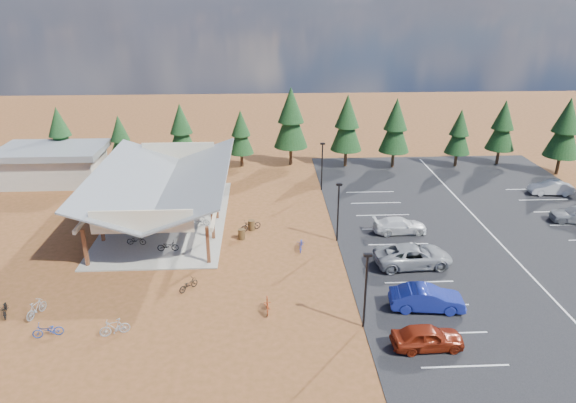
{
  "coord_description": "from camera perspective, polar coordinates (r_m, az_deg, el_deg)",
  "views": [
    {
      "loc": [
        -1.02,
        -36.49,
        19.4
      ],
      "look_at": [
        1.01,
        4.95,
        2.43
      ],
      "focal_mm": 32.0,
      "sensor_mm": 36.0,
      "label": 1
    }
  ],
  "objects": [
    {
      "name": "trash_bin_1",
      "position": [
        45.16,
        -4.08,
        -2.63
      ],
      "size": [
        0.6,
        0.6,
        0.9
      ],
      "primitive_type": "cylinder",
      "color": "#4D361B",
      "rests_on": "ground"
    },
    {
      "name": "pine_6",
      "position": [
        61.31,
        11.85,
        8.24
      ],
      "size": [
        3.55,
        3.55,
        8.27
      ],
      "color": "#382314",
      "rests_on": "ground"
    },
    {
      "name": "concrete_pad",
      "position": [
        48.44,
        -13.26,
        -1.93
      ],
      "size": [
        10.6,
        18.6,
        0.1
      ],
      "primitive_type": "cube",
      "color": "gray",
      "rests_on": "ground"
    },
    {
      "name": "pine_0",
      "position": [
        64.24,
        -24.03,
        7.02
      ],
      "size": [
        3.25,
        3.25,
        7.58
      ],
      "color": "#382314",
      "rests_on": "ground"
    },
    {
      "name": "pine_1",
      "position": [
        61.88,
        -18.15,
        6.76
      ],
      "size": [
        2.84,
        2.84,
        6.62
      ],
      "color": "#382314",
      "rests_on": "ground"
    },
    {
      "name": "pine_4",
      "position": [
        60.85,
        0.32,
        9.25
      ],
      "size": [
        4.02,
        4.02,
        9.36
      ],
      "color": "#382314",
      "rests_on": "ground"
    },
    {
      "name": "bike_5",
      "position": [
        46.28,
        -9.64,
        -2.06
      ],
      "size": [
        1.71,
        0.98,
        0.99
      ],
      "primitive_type": "imported",
      "rotation": [
        0.0,
        0.0,
        1.24
      ],
      "color": "gray",
      "rests_on": "concrete_pad"
    },
    {
      "name": "bike_7",
      "position": [
        52.98,
        -8.96,
        1.19
      ],
      "size": [
        1.76,
        0.72,
        1.03
      ],
      "primitive_type": "imported",
      "rotation": [
        0.0,
        0.0,
        1.71
      ],
      "color": "maroon",
      "rests_on": "concrete_pad"
    },
    {
      "name": "bike_14",
      "position": [
        41.66,
        1.47,
        -4.79
      ],
      "size": [
        0.87,
        1.87,
        0.94
      ],
      "primitive_type": "imported",
      "rotation": [
        0.0,
        0.0,
        -0.14
      ],
      "color": "navy",
      "rests_on": "ground"
    },
    {
      "name": "trash_bin_0",
      "position": [
        43.6,
        -5.18,
        -3.62
      ],
      "size": [
        0.6,
        0.6,
        0.9
      ],
      "primitive_type": "cylinder",
      "color": "#4D361B",
      "rests_on": "ground"
    },
    {
      "name": "bike_0",
      "position": [
        44.04,
        -16.5,
        -4.14
      ],
      "size": [
        1.61,
        0.67,
        0.83
      ],
      "primitive_type": "imported",
      "rotation": [
        0.0,
        0.0,
        1.49
      ],
      "color": "black",
      "rests_on": "concrete_pad"
    },
    {
      "name": "pine_3",
      "position": [
        60.88,
        -5.26,
        7.65
      ],
      "size": [
        2.92,
        2.92,
        6.81
      ],
      "color": "#382314",
      "rests_on": "ground"
    },
    {
      "name": "bike_12",
      "position": [
        37.03,
        -11.02,
        -9.04
      ],
      "size": [
        1.51,
        1.58,
        0.85
      ],
      "primitive_type": "imported",
      "rotation": [
        0.0,
        0.0,
        2.41
      ],
      "color": "black",
      "rests_on": "ground"
    },
    {
      "name": "pine_13",
      "position": [
        65.3,
        28.46,
        7.18
      ],
      "size": [
        3.79,
        3.79,
        8.83
      ],
      "color": "#382314",
      "rests_on": "ground"
    },
    {
      "name": "car_9",
      "position": [
        59.29,
        27.15,
        1.36
      ],
      "size": [
        4.35,
        1.85,
        1.4
      ],
      "primitive_type": "imported",
      "rotation": [
        0.0,
        0.0,
        -1.66
      ],
      "color": "silver",
      "rests_on": "asphalt_lot"
    },
    {
      "name": "outbuilding",
      "position": [
        61.63,
        -24.62,
        3.81
      ],
      "size": [
        11.0,
        7.0,
        3.9
      ],
      "color": "#ADA593",
      "rests_on": "ground"
    },
    {
      "name": "lamp_post_0",
      "position": [
        31.74,
        8.65,
        -9.2
      ],
      "size": [
        0.5,
        0.25,
        5.14
      ],
      "color": "black",
      "rests_on": "ground"
    },
    {
      "name": "bike_13",
      "position": [
        33.73,
        -18.71,
        -13.09
      ],
      "size": [
        1.89,
        1.06,
        1.09
      ],
      "primitive_type": "imported",
      "rotation": [
        0.0,
        0.0,
        5.03
      ],
      "color": "#999DA2",
      "rests_on": "ground"
    },
    {
      "name": "pine_8",
      "position": [
        66.34,
        22.75,
        7.78
      ],
      "size": [
        3.35,
        3.35,
        7.81
      ],
      "color": "#382314",
      "rests_on": "ground"
    },
    {
      "name": "asphalt_lot",
      "position": [
        48.12,
        21.44,
        -3.15
      ],
      "size": [
        27.0,
        44.0,
        0.04
      ],
      "primitive_type": "cube",
      "color": "black",
      "rests_on": "ground"
    },
    {
      "name": "car_0",
      "position": [
        31.97,
        15.23,
        -14.34
      ],
      "size": [
        4.28,
        1.86,
        1.44
      ],
      "primitive_type": "imported",
      "rotation": [
        0.0,
        0.0,
        1.61
      ],
      "color": "maroon",
      "rests_on": "asphalt_lot"
    },
    {
      "name": "bike_16",
      "position": [
        45.0,
        -4.14,
        -2.65
      ],
      "size": [
        1.99,
        1.5,
        1.0
      ],
      "primitive_type": "imported",
      "rotation": [
        0.0,
        0.0,
        5.21
      ],
      "color": "black",
      "rests_on": "ground"
    },
    {
      "name": "car_3",
      "position": [
        45.39,
        12.33,
        -2.62
      ],
      "size": [
        4.68,
        2.01,
        1.34
      ],
      "primitive_type": "imported",
      "rotation": [
        0.0,
        0.0,
        1.6
      ],
      "color": "silver",
      "rests_on": "asphalt_lot"
    },
    {
      "name": "bike_9",
      "position": [
        37.37,
        -26.19,
        -10.62
      ],
      "size": [
        1.07,
        1.88,
        1.09
      ],
      "primitive_type": "imported",
      "rotation": [
        0.0,
        0.0,
        2.81
      ],
      "color": "gray",
      "rests_on": "ground"
    },
    {
      "name": "pine_5",
      "position": [
        60.71,
        6.57,
        8.63
      ],
      "size": [
        3.7,
        3.7,
        8.62
      ],
      "color": "#382314",
      "rests_on": "ground"
    },
    {
      "name": "bike_3",
      "position": [
        53.4,
        -13.13,
        1.03
      ],
      "size": [
        1.73,
        0.81,
        1.0
      ],
      "primitive_type": "imported",
      "rotation": [
        0.0,
        0.0,
        1.36
      ],
      "color": "maroon",
      "rests_on": "concrete_pad"
    },
    {
      "name": "bike_4",
      "position": [
        42.35,
        -13.2,
        -4.83
      ],
      "size": [
        1.7,
        0.61,
        0.89
      ],
      "primitive_type": "imported",
      "rotation": [
        0.0,
        0.0,
        1.58
      ],
      "color": "black",
      "rests_on": "concrete_pad"
    },
    {
      "name": "ground",
      "position": [
        41.34,
        -1.07,
        -5.75
      ],
      "size": [
        140.0,
        140.0,
        0.0
      ],
      "primitive_type": "plane",
      "color": "brown",
      "rests_on": "ground"
    },
    {
      "name": "lamp_post_1",
      "position": [
        42.27,
        5.6,
        -0.73
      ],
      "size": [
        0.5,
        0.25,
        5.14
      ],
      "color": "black",
      "rests_on": "ground"
    },
    {
      "name": "bike_1",
      "position": [
        47.03,
        -15.92,
        -2.18
      ],
      "size": [
        1.85,
        1.02,
        1.07
      ],
      "primitive_type": "imported",
      "rotation": [
        0.0,
        0.0,
        1.88
      ],
      "color": "gray",
      "rests_on": "concrete_pad"
    },
    {
      "name": "car_1",
      "position": [
        35.31,
        15.16,
        -10.35
      ],
      "size": [
        4.97,
        2.17,
        1.59
      ],
      "primitive_type": "imported",
      "rotation": [
        0.0,
        0.0,
        1.47
      ],
      "color": "navy",
      "rests_on": "asphalt_lot"
    },
    {
      "name": "bike_pavilion",
      "position": [
        47.06,
        -13.66,
        2.26
      ],
      "size": [
        11.65,
        19.4,
        4.97
      ],
      "color": "maroon",
      "rests_on": "concrete_pad"
    },
    {
      "name": "car_2",
      "position": [
        40.27,
        13.74,
        -5.86
      ],
      "size": [
        6.07,
        3.1,
        1.64
      ],
      "primitive_type": "imported",
      "rotation": [
        0.0,
        0.0,
        1.64
      ],
      "color": "gray",
      "rests_on": "asphalt_lot"
    },
    {
      "name": "bike_8",
      "position": [
        38.46,
        -28.92,
        -10.39
      ],
      "size": [
        1.18,
        1.79,
        0.89
      ],
      "primitive_type": "imported",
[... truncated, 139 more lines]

